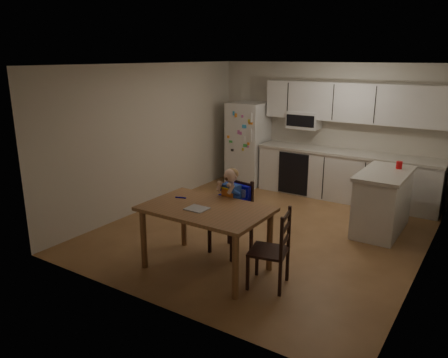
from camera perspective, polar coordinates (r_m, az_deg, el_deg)
name	(u,v)px	position (r m, az deg, el deg)	size (l,w,h in m)	color
room	(281,146)	(6.89, 7.41, 4.23)	(4.52, 5.01, 2.51)	brown
refrigerator	(248,144)	(9.13, 3.15, 4.65)	(0.72, 0.70, 1.70)	silver
kitchen_run	(346,153)	(8.40, 15.69, 3.28)	(3.37, 0.62, 2.15)	silver
kitchen_island	(382,201)	(7.09, 19.98, -2.76)	(0.67, 1.28, 0.94)	silver
red_cup	(399,165)	(7.21, 21.91, 1.70)	(0.09, 0.09, 0.11)	red
dining_table	(206,216)	(5.41, -2.37, -4.83)	(1.54, 0.99, 0.83)	olive
napkin	(197,209)	(5.32, -3.56, -3.88)	(0.26, 0.22, 0.01)	#A7A7AC
toddler_spoon	(180,197)	(5.74, -5.78, -2.41)	(0.02, 0.02, 0.12)	#0D0AB6
chair_booster	(233,202)	(5.89, 1.19, -3.01)	(0.51, 0.51, 1.19)	black
chair_side	(277,244)	(5.09, 6.91, -8.49)	(0.50, 0.50, 0.95)	black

